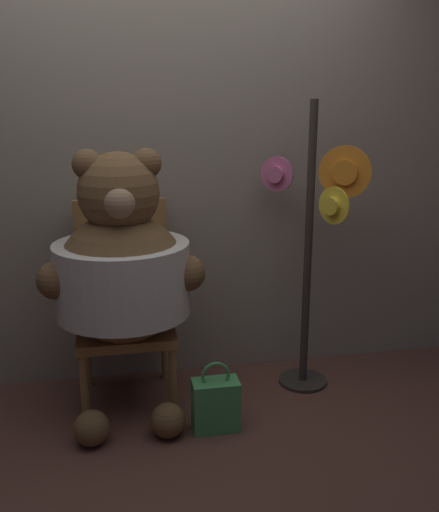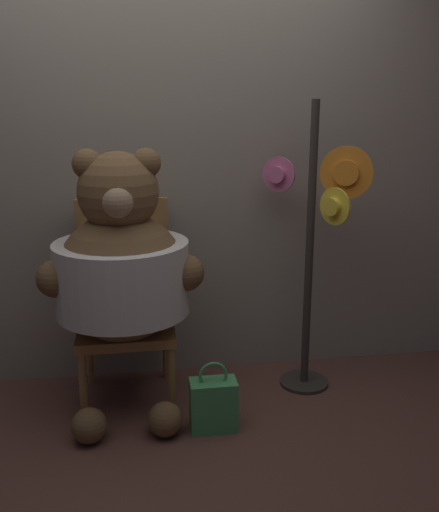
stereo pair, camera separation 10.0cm
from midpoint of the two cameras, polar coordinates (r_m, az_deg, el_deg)
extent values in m
plane|color=brown|center=(3.00, -5.17, -16.93)|extent=(14.00, 14.00, 0.00)
cube|color=gray|center=(3.28, -6.92, 7.18)|extent=(8.00, 0.10, 2.28)
cylinder|color=#9E703D|center=(2.99, -14.30, -13.07)|extent=(0.04, 0.04, 0.40)
cylinder|color=#9E703D|center=(2.99, -5.64, -12.65)|extent=(0.04, 0.04, 0.40)
cylinder|color=#9E703D|center=(3.40, -13.89, -9.42)|extent=(0.04, 0.04, 0.40)
cylinder|color=#9E703D|center=(3.40, -6.38, -9.05)|extent=(0.04, 0.04, 0.40)
cube|color=#9E703D|center=(3.09, -10.25, -7.20)|extent=(0.50, 0.52, 0.05)
cube|color=#9E703D|center=(3.21, -10.60, 0.06)|extent=(0.50, 0.04, 0.63)
sphere|color=brown|center=(2.92, -10.64, -2.19)|extent=(0.66, 0.66, 0.66)
cylinder|color=silver|center=(2.92, -10.64, -2.19)|extent=(0.68, 0.68, 0.37)
sphere|color=brown|center=(2.82, -11.07, 6.21)|extent=(0.40, 0.40, 0.40)
sphere|color=brown|center=(2.80, -14.10, 8.88)|extent=(0.15, 0.15, 0.15)
sphere|color=brown|center=(2.80, -8.33, 9.17)|extent=(0.15, 0.15, 0.15)
sphere|color=#997A5B|center=(2.65, -11.04, 5.23)|extent=(0.15, 0.15, 0.15)
sphere|color=brown|center=(2.85, -17.02, -2.35)|extent=(0.19, 0.19, 0.19)
sphere|color=brown|center=(2.84, -4.29, -1.72)|extent=(0.19, 0.19, 0.19)
sphere|color=brown|center=(2.91, -13.68, -16.39)|extent=(0.17, 0.17, 0.17)
sphere|color=brown|center=(2.91, -6.20, -16.03)|extent=(0.17, 0.17, 0.17)
cylinder|color=#332D28|center=(3.45, 7.47, -12.25)|extent=(0.28, 0.28, 0.02)
cylinder|color=#332D28|center=(3.16, 7.96, 0.60)|extent=(0.04, 0.04, 1.60)
cylinder|color=orange|center=(3.05, 11.51, 8.22)|extent=(0.24, 0.15, 0.28)
cylinder|color=orange|center=(3.05, 11.51, 8.22)|extent=(0.14, 0.11, 0.13)
cylinder|color=yellow|center=(3.00, 10.44, 4.98)|extent=(0.11, 0.18, 0.20)
cylinder|color=yellow|center=(3.00, 10.44, 4.98)|extent=(0.11, 0.12, 0.09)
cylinder|color=#D16693|center=(3.16, 4.86, 8.18)|extent=(0.15, 0.13, 0.19)
cylinder|color=#D16693|center=(3.16, 4.86, 8.18)|extent=(0.12, 0.11, 0.09)
cube|color=#479E56|center=(2.93, -1.40, -14.69)|extent=(0.23, 0.13, 0.26)
torus|color=#479E56|center=(2.86, -1.42, -11.86)|extent=(0.14, 0.02, 0.14)
camera|label=1|loc=(0.05, -90.96, -0.26)|focal=40.00mm
camera|label=2|loc=(0.05, 89.04, 0.26)|focal=40.00mm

